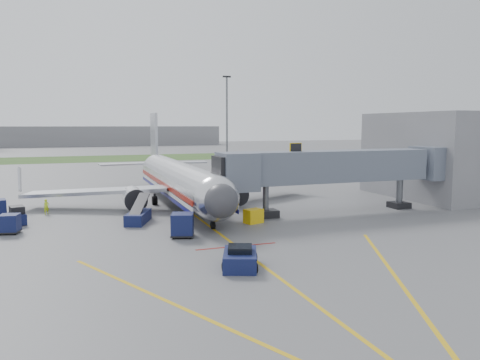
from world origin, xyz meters
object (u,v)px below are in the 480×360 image
object	(u,v)px
pushback_tug	(240,259)
belt_loader	(138,216)
ramp_worker	(46,207)
airliner	(179,180)
baggage_tug	(17,216)

from	to	relation	value
pushback_tug	belt_loader	distance (m)	15.86
pushback_tug	belt_loader	bearing A→B (deg)	104.86
belt_loader	ramp_worker	distance (m)	10.45
airliner	belt_loader	world-z (taller)	airliner
baggage_tug	belt_loader	size ratio (longest dim) A/B	0.52
airliner	belt_loader	xyz separation A→B (m)	(-5.51, -8.67, -2.08)
baggage_tug	pushback_tug	bearing A→B (deg)	-52.34
pushback_tug	baggage_tug	bearing A→B (deg)	127.66
pushback_tug	ramp_worker	distance (m)	25.23
airliner	baggage_tug	world-z (taller)	airliner
baggage_tug	ramp_worker	world-z (taller)	baggage_tug
airliner	ramp_worker	xyz separation A→B (m)	(-13.33, -1.75, -1.91)
pushback_tug	ramp_worker	bearing A→B (deg)	118.13
ramp_worker	pushback_tug	bearing A→B (deg)	-94.63
airliner	pushback_tug	world-z (taller)	airliner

